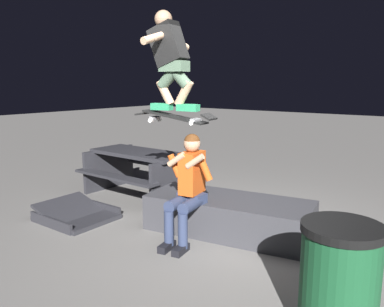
% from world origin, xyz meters
% --- Properties ---
extents(ground_plane, '(40.00, 40.00, 0.00)m').
position_xyz_m(ground_plane, '(0.00, 0.00, 0.00)').
color(ground_plane, slate).
extents(ledge_box_main, '(2.16, 1.15, 0.45)m').
position_xyz_m(ledge_box_main, '(0.06, -0.12, 0.22)').
color(ledge_box_main, '#38383D').
rests_on(ledge_box_main, ground).
extents(person_sitting_on_ledge, '(0.60, 0.78, 1.28)m').
position_xyz_m(person_sitting_on_ledge, '(0.31, 0.39, 0.70)').
color(person_sitting_on_ledge, '#2D3856').
rests_on(person_sitting_on_ledge, ground).
extents(skateboard, '(1.04, 0.32, 0.15)m').
position_xyz_m(skateboard, '(0.49, 0.41, 1.48)').
color(skateboard, black).
extents(skater_airborne, '(0.63, 0.89, 1.12)m').
position_xyz_m(skater_airborne, '(0.55, 0.41, 2.17)').
color(skater_airborne, '#2D9E66').
extents(kicker_ramp, '(0.97, 0.86, 0.31)m').
position_xyz_m(kicker_ramp, '(2.00, 0.74, 0.05)').
color(kicker_ramp, '#28282D').
rests_on(kicker_ramp, ground).
extents(picnic_table_back, '(1.72, 1.36, 0.75)m').
position_xyz_m(picnic_table_back, '(2.12, -0.64, 0.50)').
color(picnic_table_back, '#28282D').
rests_on(picnic_table_back, ground).
extents(trash_bin, '(0.58, 0.58, 0.89)m').
position_xyz_m(trash_bin, '(-1.65, 1.16, 0.45)').
color(trash_bin, '#19512D').
rests_on(trash_bin, ground).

